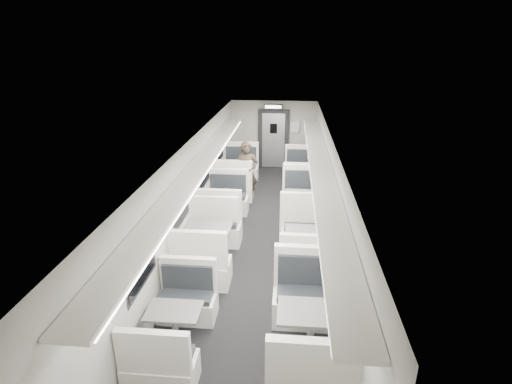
% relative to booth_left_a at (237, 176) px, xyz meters
% --- Properties ---
extents(room, '(3.24, 12.24, 2.64)m').
position_rel_booth_left_a_xyz_m(room, '(1.00, -3.56, 0.78)').
color(room, black).
rests_on(room, ground).
extents(booth_left_a, '(1.15, 2.32, 1.24)m').
position_rel_booth_left_a_xyz_m(booth_left_a, '(0.00, 0.00, 0.00)').
color(booth_left_a, white).
rests_on(booth_left_a, room).
extents(booth_left_b, '(1.07, 2.17, 1.16)m').
position_rel_booth_left_a_xyz_m(booth_left_b, '(0.00, -2.61, -0.03)').
color(booth_left_b, white).
rests_on(booth_left_b, room).
extents(booth_left_c, '(1.12, 2.27, 1.22)m').
position_rel_booth_left_a_xyz_m(booth_left_c, '(0.00, -4.39, -0.01)').
color(booth_left_c, white).
rests_on(booth_left_c, room).
extents(booth_left_d, '(0.95, 1.94, 1.04)m').
position_rel_booth_left_a_xyz_m(booth_left_d, '(0.00, -6.94, -0.07)').
color(booth_left_d, white).
rests_on(booth_left_d, room).
extents(booth_right_a, '(1.10, 2.23, 1.19)m').
position_rel_booth_left_a_xyz_m(booth_right_a, '(2.00, 0.04, -0.02)').
color(booth_right_a, white).
rests_on(booth_right_a, room).
extents(booth_right_b, '(1.13, 2.29, 1.23)m').
position_rel_booth_left_a_xyz_m(booth_right_b, '(2.00, -2.33, -0.01)').
color(booth_right_b, white).
rests_on(booth_right_b, room).
extents(booth_right_c, '(1.03, 2.09, 1.12)m').
position_rel_booth_left_a_xyz_m(booth_right_c, '(2.00, -4.23, -0.04)').
color(booth_right_c, white).
rests_on(booth_right_c, room).
extents(booth_right_d, '(1.16, 2.35, 1.26)m').
position_rel_booth_left_a_xyz_m(booth_right_d, '(2.00, -6.98, 0.01)').
color(booth_right_d, white).
rests_on(booth_right_d, room).
extents(passenger, '(0.71, 0.53, 1.75)m').
position_rel_booth_left_a_xyz_m(passenger, '(0.42, -1.01, 0.46)').
color(passenger, black).
rests_on(passenger, room).
extents(window_a, '(0.02, 1.18, 0.84)m').
position_rel_booth_left_a_xyz_m(window_a, '(-0.49, -0.16, 0.93)').
color(window_a, black).
rests_on(window_a, room).
extents(window_b, '(0.02, 1.18, 0.84)m').
position_rel_booth_left_a_xyz_m(window_b, '(-0.49, -2.36, 0.93)').
color(window_b, black).
rests_on(window_b, room).
extents(window_c, '(0.02, 1.18, 0.84)m').
position_rel_booth_left_a_xyz_m(window_c, '(-0.49, -4.56, 0.93)').
color(window_c, black).
rests_on(window_c, room).
extents(window_d, '(0.02, 1.18, 0.84)m').
position_rel_booth_left_a_xyz_m(window_d, '(-0.49, -6.76, 0.93)').
color(window_d, black).
rests_on(window_d, room).
extents(luggage_rack_left, '(0.46, 10.40, 0.09)m').
position_rel_booth_left_a_xyz_m(luggage_rack_left, '(-0.24, -3.86, 1.50)').
color(luggage_rack_left, white).
rests_on(luggage_rack_left, room).
extents(luggage_rack_right, '(0.46, 10.40, 0.09)m').
position_rel_booth_left_a_xyz_m(luggage_rack_right, '(2.24, -3.86, 1.50)').
color(luggage_rack_right, white).
rests_on(luggage_rack_right, room).
extents(vestibule_door, '(1.10, 0.13, 2.10)m').
position_rel_booth_left_a_xyz_m(vestibule_door, '(1.00, 2.37, 0.62)').
color(vestibule_door, black).
rests_on(vestibule_door, room).
extents(exit_sign, '(0.62, 0.12, 0.16)m').
position_rel_booth_left_a_xyz_m(exit_sign, '(1.00, 1.88, 1.86)').
color(exit_sign, black).
rests_on(exit_sign, room).
extents(wall_notice, '(0.32, 0.02, 0.40)m').
position_rel_booth_left_a_xyz_m(wall_notice, '(1.75, 2.36, 1.08)').
color(wall_notice, silver).
rests_on(wall_notice, room).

